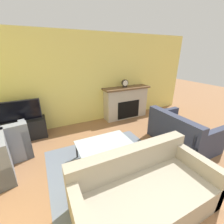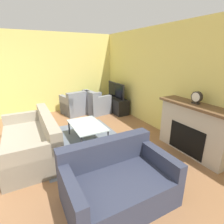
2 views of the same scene
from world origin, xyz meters
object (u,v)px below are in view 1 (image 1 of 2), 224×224
couch_sectional (143,192)px  armchair_accent (10,144)px  tv (18,111)px  coffee_table (104,144)px  mantel_clock (125,83)px  couch_loveseat (181,133)px

couch_sectional → armchair_accent: bearing=129.9°
tv → coffee_table: (1.59, -1.68, -0.42)m
armchair_accent → mantel_clock: 3.50m
coffee_table → mantel_clock: bearing=49.4°
couch_loveseat → mantel_clock: mantel_clock is taller
tv → mantel_clock: 3.14m
couch_sectional → mantel_clock: 3.45m
tv → mantel_clock: (3.11, 0.09, 0.41)m
couch_sectional → coffee_table: bearing=93.6°
armchair_accent → couch_loveseat: bearing=152.7°
couch_loveseat → coffee_table: bearing=82.1°
coffee_table → mantel_clock: mantel_clock is taller
couch_sectional → armchair_accent: (-1.85, 2.21, 0.02)m
couch_sectional → couch_loveseat: (1.87, 0.95, 0.00)m
coffee_table → mantel_clock: size_ratio=4.42×
armchair_accent → mantel_clock: size_ratio=3.39×
couch_loveseat → coffee_table: (-1.95, 0.27, 0.08)m
couch_sectional → armchair_accent: 2.88m
armchair_accent → tv: bearing=-113.1°
couch_sectional → tv: bearing=119.8°
mantel_clock → couch_loveseat: bearing=-78.1°
tv → armchair_accent: 0.87m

